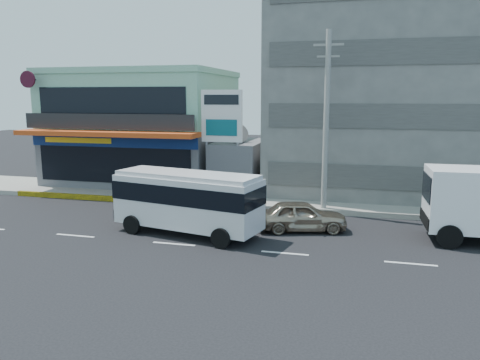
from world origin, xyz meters
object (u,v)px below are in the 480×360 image
shop_building (145,130)px  minibus (187,198)px  sedan (301,216)px  concrete_building (396,89)px  utility_pole_near (326,121)px  satellite_dish (237,141)px  billboard (222,122)px  motorcycle_rider (139,199)px

shop_building → minibus: size_ratio=1.66×
sedan → concrete_building: bearing=-37.6°
minibus → utility_pole_near: bearing=44.6°
satellite_dish → billboard: 2.31m
concrete_building → utility_pole_near: (-4.00, -7.60, -1.85)m
motorcycle_rider → billboard: bearing=52.7°
shop_building → satellite_dish: shop_building is taller
billboard → minibus: (0.58, -7.64, -3.15)m
shop_building → sedan: (13.23, -10.38, -3.25)m
utility_pole_near → sedan: 5.89m
billboard → sedan: 9.06m
billboard → utility_pole_near: bearing=-15.5°
shop_building → utility_pole_near: (14.00, -6.55, 1.15)m
motorcycle_rider → satellite_dish: bearing=57.9°
utility_pole_near → minibus: 8.97m
concrete_building → minibus: bearing=-126.4°
minibus → sedan: (5.15, 2.01, -1.03)m
utility_pole_near → sedan: bearing=-101.4°
motorcycle_rider → sedan: bearing=-6.4°
satellite_dish → billboard: size_ratio=0.22×
shop_building → billboard: bearing=-32.3°
concrete_building → satellite_dish: 11.30m
minibus → satellite_dish: bearing=90.5°
billboard → motorcycle_rider: bearing=-127.3°
billboard → motorcycle_rider: 7.08m
minibus → sedan: 5.63m
shop_building → concrete_building: concrete_building is taller
utility_pole_near → sedan: (-0.77, -3.83, -4.40)m
concrete_building → satellite_dish: (-10.00, -4.00, -3.42)m
minibus → sedan: size_ratio=1.70×
satellite_dish → billboard: bearing=-105.5°
concrete_building → motorcycle_rider: bearing=-143.4°
concrete_building → sedan: (-4.77, -11.43, -6.25)m
billboard → utility_pole_near: utility_pole_near is taller
concrete_building → motorcycle_rider: 18.49m
concrete_building → utility_pole_near: concrete_building is taller
sedan → shop_building: bearing=37.0°
billboard → minibus: billboard is taller
shop_building → billboard: (7.50, -4.75, 0.93)m
billboard → utility_pole_near: 6.75m
satellite_dish → utility_pole_near: size_ratio=0.15×
shop_building → concrete_building: (18.00, 1.05, 3.00)m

